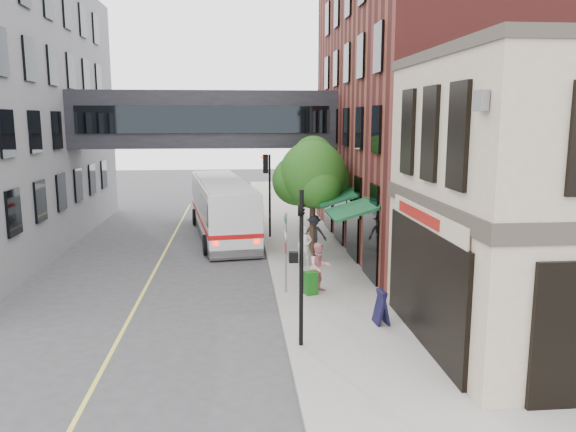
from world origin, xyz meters
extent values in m
plane|color=#38383A|center=(0.00, 0.00, 0.00)|extent=(120.00, 120.00, 0.00)
cube|color=gray|center=(2.00, 14.00, 0.07)|extent=(4.00, 60.00, 0.15)
cube|color=black|center=(3.94, 2.00, 1.85)|extent=(0.14, 6.40, 3.40)
cube|color=black|center=(3.90, 2.00, 1.85)|extent=(0.04, 5.90, 3.00)
cube|color=maroon|center=(3.88, 2.60, 3.80)|extent=(0.03, 3.60, 0.32)
cube|color=#5B1F1C|center=(10.00, 15.00, 7.00)|extent=(12.00, 18.00, 14.00)
cube|color=#0D3A21|center=(3.14, 13.75, 3.00)|extent=(1.80, 13.00, 0.40)
cube|color=black|center=(-3.00, 18.00, 6.50)|extent=(14.00, 3.00, 3.00)
cube|color=black|center=(-3.00, 16.45, 6.50)|extent=(13.00, 0.08, 1.40)
cube|color=black|center=(-3.00, 19.55, 6.50)|extent=(13.00, 0.08, 1.40)
cylinder|color=black|center=(0.40, 2.00, 2.40)|extent=(0.12, 0.12, 4.50)
cube|color=black|center=(0.18, 2.00, 2.75)|extent=(0.25, 0.22, 0.30)
imported|color=black|center=(0.40, 2.00, 4.25)|extent=(0.20, 0.16, 1.00)
cylinder|color=black|center=(0.40, 17.00, 2.40)|extent=(0.12, 0.12, 4.50)
cube|color=black|center=(0.18, 17.00, 2.75)|extent=(0.25, 0.22, 0.30)
cube|color=black|center=(0.18, 17.00, 4.15)|extent=(0.28, 0.28, 1.00)
sphere|color=#FF0C05|center=(0.02, 17.00, 4.50)|extent=(0.18, 0.18, 0.18)
cylinder|color=gray|center=(0.40, 7.00, 1.65)|extent=(0.08, 0.08, 3.00)
cube|color=white|center=(0.38, 7.00, 2.35)|extent=(0.03, 0.75, 0.22)
cube|color=#0C591E|center=(0.38, 7.00, 2.90)|extent=(0.03, 0.70, 0.18)
cube|color=#B20C0C|center=(0.38, 7.00, 1.85)|extent=(0.03, 0.30, 0.40)
cylinder|color=#382619|center=(2.20, 13.00, 1.55)|extent=(0.28, 0.28, 2.80)
sphere|color=#174612|center=(2.20, 13.00, 3.95)|extent=(3.20, 3.20, 3.20)
sphere|color=#174612|center=(3.00, 13.50, 3.55)|extent=(2.20, 2.20, 2.20)
sphere|color=#174612|center=(1.50, 13.30, 3.65)|extent=(2.40, 2.40, 2.40)
sphere|color=#174612|center=(2.30, 13.60, 4.75)|extent=(2.00, 2.00, 2.00)
cube|color=#D8CC4C|center=(-5.00, 10.00, 0.01)|extent=(0.12, 40.00, 0.01)
cube|color=silver|center=(-2.22, 18.04, 1.67)|extent=(4.09, 11.86, 2.93)
cube|color=black|center=(-2.22, 18.04, 2.17)|extent=(4.12, 11.67, 1.06)
cube|color=#B20C0C|center=(-2.22, 18.04, 1.16)|extent=(4.15, 11.89, 0.22)
cylinder|color=black|center=(-2.89, 13.66, 0.51)|extent=(0.44, 1.04, 1.01)
cylinder|color=black|center=(-0.39, 14.00, 0.51)|extent=(0.44, 1.04, 1.01)
cylinder|color=black|center=(-4.00, 21.67, 0.51)|extent=(0.44, 1.04, 1.01)
cylinder|color=black|center=(-1.49, 22.01, 0.51)|extent=(0.44, 1.04, 1.01)
imported|color=silver|center=(1.55, 10.67, 1.03)|extent=(0.65, 0.43, 1.76)
imported|color=pink|center=(1.65, 6.96, 1.08)|extent=(1.11, 0.99, 1.87)
imported|color=#22222A|center=(2.27, 12.96, 1.09)|extent=(1.23, 0.74, 1.87)
cube|color=#135714|center=(1.29, 6.65, 0.58)|extent=(0.52, 0.49, 0.86)
cube|color=black|center=(3.13, 3.47, 0.69)|extent=(0.44, 0.64, 1.09)
camera|label=1|loc=(-1.36, -13.14, 6.58)|focal=35.00mm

